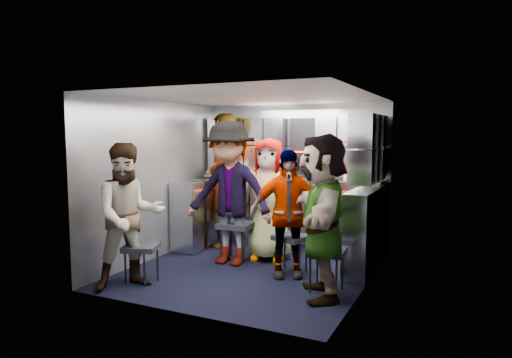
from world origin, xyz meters
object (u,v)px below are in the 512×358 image
at_px(jump_seat_mid_left, 236,227).
at_px(attendant_arc_b, 229,193).
at_px(jump_seat_mid_right, 292,239).
at_px(attendant_arc_e, 322,216).
at_px(jump_seat_center, 274,229).
at_px(jump_seat_near_right, 327,254).
at_px(attendant_arc_a, 129,216).
at_px(attendant_arc_c, 269,199).
at_px(attendant_arc_d, 287,214).
at_px(attendant_standing, 222,180).
at_px(jump_seat_near_left, 141,249).

height_order(jump_seat_mid_left, attendant_arc_b, attendant_arc_b).
xyz_separation_m(jump_seat_mid_right, attendant_arc_e, (0.57, -0.65, 0.44)).
relative_size(jump_seat_center, attendant_arc_e, 0.25).
bearing_deg(attendant_arc_b, jump_seat_mid_left, 90.23).
height_order(jump_seat_mid_left, jump_seat_near_right, jump_seat_mid_left).
relative_size(jump_seat_near_right, attendant_arc_a, 0.29).
height_order(attendant_arc_b, attendant_arc_c, attendant_arc_b).
height_order(jump_seat_mid_right, attendant_arc_d, attendant_arc_d).
relative_size(jump_seat_near_right, attendant_arc_e, 0.27).
bearing_deg(jump_seat_near_right, jump_seat_center, 135.44).
bearing_deg(attendant_arc_c, attendant_arc_b, -142.14).
height_order(attendant_standing, attendant_arc_d, attendant_standing).
distance_m(jump_seat_near_right, attendant_arc_a, 2.15).
bearing_deg(attendant_arc_a, attendant_arc_e, -35.01).
bearing_deg(attendant_arc_b, attendant_standing, 125.00).
bearing_deg(jump_seat_mid_right, jump_seat_near_right, -39.51).
bearing_deg(attendant_arc_a, attendant_arc_b, 13.96).
bearing_deg(attendant_arc_e, attendant_arc_b, -137.91).
height_order(jump_seat_center, attendant_arc_c, attendant_arc_c).
relative_size(jump_seat_mid_right, attendant_arc_a, 0.31).
height_order(jump_seat_mid_right, attendant_standing, attendant_standing).
height_order(attendant_arc_a, attendant_arc_c, attendant_arc_c).
relative_size(jump_seat_mid_left, attendant_arc_d, 0.34).
relative_size(jump_seat_center, attendant_arc_a, 0.27).
relative_size(jump_seat_near_left, attendant_arc_d, 0.31).
xyz_separation_m(jump_seat_mid_right, attendant_arc_b, (-0.85, -0.02, 0.51)).
bearing_deg(attendant_arc_c, attendant_arc_a, -128.81).
xyz_separation_m(jump_seat_mid_left, jump_seat_center, (0.37, 0.40, -0.08)).
height_order(jump_seat_near_right, attendant_arc_a, attendant_arc_a).
height_order(jump_seat_near_left, attendant_arc_b, attendant_arc_b).
xyz_separation_m(attendant_arc_b, attendant_arc_d, (0.85, -0.16, -0.17)).
relative_size(jump_seat_near_right, attendant_arc_b, 0.25).
relative_size(jump_seat_mid_left, attendant_arc_e, 0.30).
height_order(attendant_arc_a, attendant_arc_d, attendant_arc_a).
bearing_deg(attendant_arc_b, attendant_arc_d, -10.45).
xyz_separation_m(jump_seat_near_left, attendant_arc_d, (1.39, 0.91, 0.36)).
height_order(attendant_arc_a, attendant_arc_b, attendant_arc_b).
relative_size(attendant_standing, attendant_arc_e, 1.17).
bearing_deg(jump_seat_near_right, jump_seat_near_left, -162.42).
xyz_separation_m(jump_seat_mid_left, attendant_arc_e, (1.42, -0.81, 0.39)).
bearing_deg(jump_seat_near_right, jump_seat_mid_left, 156.01).
relative_size(jump_seat_center, jump_seat_near_right, 0.91).
bearing_deg(attendant_arc_a, jump_seat_mid_left, 16.64).
bearing_deg(jump_seat_mid_right, attendant_arc_a, -137.51).
xyz_separation_m(jump_seat_near_left, attendant_standing, (-0.02, 1.88, 0.60)).
xyz_separation_m(jump_seat_mid_right, attendant_arc_c, (-0.48, 0.38, 0.41)).
relative_size(jump_seat_mid_right, attendant_arc_c, 0.30).
bearing_deg(jump_seat_near_left, attendant_arc_a, -90.00).
relative_size(jump_seat_mid_left, attendant_standing, 0.26).
relative_size(attendant_standing, attendant_arc_b, 1.07).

